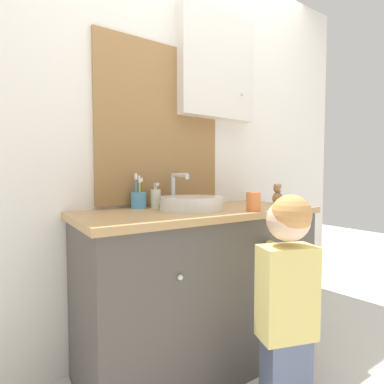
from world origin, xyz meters
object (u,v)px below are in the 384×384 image
at_px(soap_dispenser, 156,198).
at_px(child_figure, 287,291).
at_px(teddy_bear, 277,195).
at_px(sink_basin, 191,202).
at_px(drinking_cup, 253,202).
at_px(toothbrush_holder, 138,199).

relative_size(soap_dispenser, child_figure, 0.15).
height_order(child_figure, teddy_bear, teddy_bear).
bearing_deg(child_figure, sink_basin, 103.78).
bearing_deg(drinking_cup, teddy_bear, 24.80).
relative_size(teddy_bear, drinking_cup, 1.33).
relative_size(sink_basin, toothbrush_holder, 2.00).
height_order(teddy_bear, drinking_cup, teddy_bear).
distance_m(soap_dispenser, teddy_bear, 0.79).
bearing_deg(soap_dispenser, toothbrush_holder, 168.74).
bearing_deg(toothbrush_holder, sink_basin, -45.13).
relative_size(sink_basin, teddy_bear, 2.99).
bearing_deg(child_figure, drinking_cup, 71.27).
relative_size(sink_basin, soap_dispenser, 2.75).
xyz_separation_m(sink_basin, soap_dispenser, (-0.12, 0.19, 0.02)).
bearing_deg(drinking_cup, soap_dispenser, 129.45).
xyz_separation_m(soap_dispenser, child_figure, (0.25, -0.74, -0.36)).
xyz_separation_m(teddy_bear, drinking_cup, (-0.40, -0.19, -0.01)).
bearing_deg(child_figure, soap_dispenser, 108.66).
relative_size(toothbrush_holder, child_figure, 0.20).
relative_size(sink_basin, drinking_cup, 3.98).
bearing_deg(sink_basin, child_figure, -76.22).
bearing_deg(sink_basin, soap_dispenser, 120.74).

